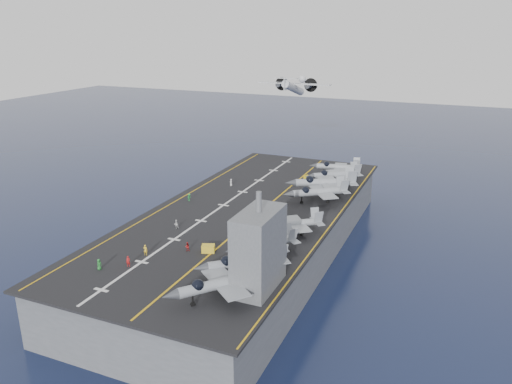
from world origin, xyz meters
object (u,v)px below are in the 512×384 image
at_px(island_superstructure, 259,241).
at_px(transport_plane, 293,88).
at_px(tow_cart_a, 208,249).
at_px(fighter_jet_0, 220,283).

xyz_separation_m(island_superstructure, transport_plane, (-25.15, 86.83, 11.42)).
bearing_deg(tow_cart_a, island_superstructure, -31.48).
relative_size(tow_cart_a, transport_plane, 0.11).
relative_size(fighter_jet_0, transport_plane, 0.76).
height_order(tow_cart_a, transport_plane, transport_plane).
bearing_deg(tow_cart_a, fighter_jet_0, -55.47).
height_order(island_superstructure, fighter_jet_0, island_superstructure).
bearing_deg(transport_plane, island_superstructure, -73.84).
bearing_deg(transport_plane, fighter_jet_0, -76.90).
distance_m(island_superstructure, tow_cart_a, 16.38).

